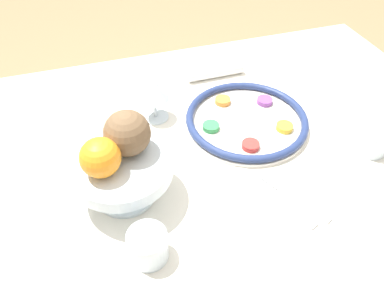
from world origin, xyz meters
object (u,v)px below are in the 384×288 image
(cup_near, at_px, (373,140))
(wine_glass, at_px, (154,90))
(fruit_stand, at_px, (122,170))
(bread_plate, at_px, (107,132))
(orange_fruit, at_px, (100,158))
(napkin_roll, at_px, (215,71))
(seder_plate, at_px, (246,120))
(coconut, at_px, (127,133))
(cup_mid, at_px, (148,246))

(cup_near, bearing_deg, wine_glass, -30.96)
(wine_glass, height_order, fruit_stand, wine_glass)
(fruit_stand, height_order, cup_near, fruit_stand)
(wine_glass, height_order, bread_plate, wine_glass)
(wine_glass, distance_m, orange_fruit, 0.31)
(bread_plate, xyz_separation_m, napkin_roll, (-0.36, -0.17, 0.01))
(seder_plate, xyz_separation_m, wine_glass, (0.22, -0.10, 0.07))
(fruit_stand, xyz_separation_m, orange_fruit, (0.04, 0.02, 0.06))
(coconut, height_order, napkin_roll, coconut)
(napkin_roll, height_order, cup_mid, cup_mid)
(seder_plate, xyz_separation_m, bread_plate, (0.36, -0.07, -0.01))
(seder_plate, distance_m, napkin_roll, 0.24)
(seder_plate, xyz_separation_m, cup_mid, (0.33, 0.30, 0.02))
(seder_plate, height_order, napkin_roll, napkin_roll)
(wine_glass, bearing_deg, orange_fruit, 58.08)
(coconut, bearing_deg, cup_near, 173.08)
(wine_glass, xyz_separation_m, coconut, (0.10, 0.22, 0.06))
(bread_plate, xyz_separation_m, cup_mid, (-0.03, 0.37, 0.02))
(cup_near, height_order, cup_mid, same)
(wine_glass, bearing_deg, cup_mid, 74.70)
(orange_fruit, distance_m, napkin_roll, 0.57)
(seder_plate, distance_m, orange_fruit, 0.44)
(fruit_stand, distance_m, orange_fruit, 0.08)
(seder_plate, height_order, bread_plate, seder_plate)
(bread_plate, relative_size, cup_near, 2.21)
(fruit_stand, distance_m, napkin_roll, 0.52)
(wine_glass, height_order, coconut, coconut)
(bread_plate, bearing_deg, wine_glass, -167.43)
(seder_plate, relative_size, napkin_roll, 1.81)
(wine_glass, xyz_separation_m, orange_fruit, (0.16, 0.26, 0.05))
(coconut, xyz_separation_m, cup_mid, (0.01, 0.19, -0.12))
(orange_fruit, xyz_separation_m, coconut, (-0.06, -0.04, 0.01))
(seder_plate, relative_size, orange_fruit, 4.03)
(coconut, relative_size, bread_plate, 0.57)
(seder_plate, relative_size, fruit_stand, 1.53)
(orange_fruit, bearing_deg, seder_plate, -157.71)
(wine_glass, relative_size, napkin_roll, 0.69)
(wine_glass, xyz_separation_m, bread_plate, (0.14, 0.03, -0.08))
(wine_glass, xyz_separation_m, cup_mid, (0.11, 0.41, -0.06))
(orange_fruit, relative_size, coconut, 0.84)
(seder_plate, bearing_deg, cup_mid, 42.19)
(coconut, bearing_deg, bread_plate, -79.02)
(wine_glass, relative_size, fruit_stand, 0.59)
(fruit_stand, relative_size, coconut, 2.21)
(fruit_stand, distance_m, cup_near, 0.60)
(cup_mid, bearing_deg, coconut, -92.99)
(orange_fruit, bearing_deg, fruit_stand, -156.22)
(fruit_stand, height_order, coconut, coconut)
(seder_plate, height_order, fruit_stand, fruit_stand)
(seder_plate, distance_m, cup_mid, 0.45)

